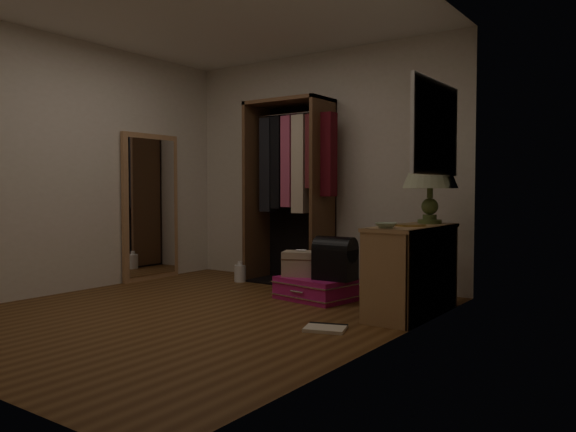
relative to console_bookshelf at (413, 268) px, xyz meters
The scene contains 13 objects.
ground 1.90m from the console_bookshelf, 145.78° to the right, with size 4.00×4.00×0.00m, color #583519.
room_walls 2.09m from the console_bookshelf, 145.57° to the right, with size 3.52×4.02×2.60m.
console_bookshelf is the anchor object (origin of this frame).
open_wardrobe 2.06m from the console_bookshelf, 157.46° to the left, with size 1.08×0.50×2.05m.
floor_mirror 3.27m from the console_bookshelf, behind, with size 0.06×0.80×1.70m.
pink_suitcase 1.05m from the console_bookshelf, behind, with size 0.77×0.61×0.21m.
train_case 1.17m from the console_bookshelf, behind, with size 0.42×0.36×0.26m.
black_bag 0.78m from the console_bookshelf, behind, with size 0.38×0.25×0.41m.
table_lamp 0.88m from the console_bookshelf, 89.04° to the left, with size 0.54×0.54×0.61m.
brass_tray 0.38m from the console_bookshelf, 86.44° to the right, with size 0.33×0.33×0.01m.
ceramic_bowl 0.59m from the console_bookshelf, 95.66° to the right, with size 0.17×0.17×0.04m, color #9DBB9C.
white_jug 2.33m from the console_bookshelf, 169.48° to the left, with size 0.14×0.14×0.23m.
floor_book 1.02m from the console_bookshelf, 109.59° to the right, with size 0.36×0.32×0.03m.
Camera 1 is at (3.40, -3.42, 1.05)m, focal length 35.00 mm.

